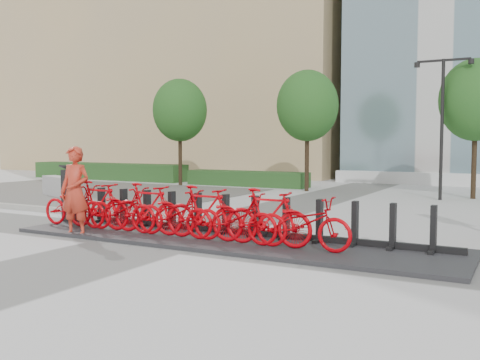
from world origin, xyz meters
The scene contains 22 objects.
ground centered at (0.00, 0.00, 0.00)m, with size 120.00×120.00×0.00m, color #BDBDBD.
gravel_patch centered at (-10.00, 7.00, 0.01)m, with size 14.00×14.00×0.00m, color #545250.
hedge_a centered at (-14.00, 13.50, 0.45)m, with size 10.00×1.40×0.90m, color #284D1C.
hedge_b centered at (-5.00, 13.20, 0.35)m, with size 6.00×1.20×0.70m, color #284D1C.
tree_0 centered at (-8.00, 12.00, 3.59)m, with size 2.60×2.60×5.10m.
tree_1 centered at (-1.50, 12.00, 3.59)m, with size 2.60×2.60×5.10m.
tree_2 centered at (5.00, 12.00, 3.59)m, with size 2.60×2.60×5.10m.
streetlamp centered at (4.00, 11.00, 3.13)m, with size 2.00×0.20×5.00m.
dock_pad centered at (1.30, 0.30, 0.04)m, with size 9.60×2.40×0.08m, color #2B2B2E.
dock_rail_posts centered at (1.36, 0.77, 0.51)m, with size 8.02×0.50×0.85m, color black, non-canonical shape.
bike_0 centered at (-2.60, -0.05, 0.57)m, with size 0.66×1.88×0.99m, color #C00008.
bike_1 centered at (-1.88, -0.05, 0.63)m, with size 0.52×1.83×1.10m, color #C00008.
bike_2 centered at (-1.16, -0.05, 0.57)m, with size 0.66×1.88×0.99m, color #C00008.
bike_3 centered at (-0.44, -0.05, 0.63)m, with size 0.52×1.83×1.10m, color #C00008.
bike_4 centered at (0.28, -0.05, 0.57)m, with size 0.66×1.88×0.99m, color #C00008.
bike_5 centered at (1.00, -0.05, 0.63)m, with size 0.52×1.83×1.10m, color #C00008.
bike_6 centered at (1.72, -0.05, 0.57)m, with size 0.66×1.88×0.99m, color #C00008.
bike_7 centered at (2.44, -0.05, 0.63)m, with size 0.52×1.83×1.10m, color #C00008.
bike_8 centered at (3.16, -0.05, 0.57)m, with size 0.66×1.88×0.99m, color #C00008.
kiosk centered at (-3.32, 0.53, 0.76)m, with size 0.47×0.40×1.42m.
worker_red centered at (-1.89, -0.71, 0.99)m, with size 0.72×0.47×1.97m, color red.
jersey_barrier centered at (-9.17, 5.50, 0.38)m, with size 1.95×0.53×0.75m, color #AAAAAA.
Camera 1 is at (6.82, -9.17, 2.05)m, focal length 40.00 mm.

